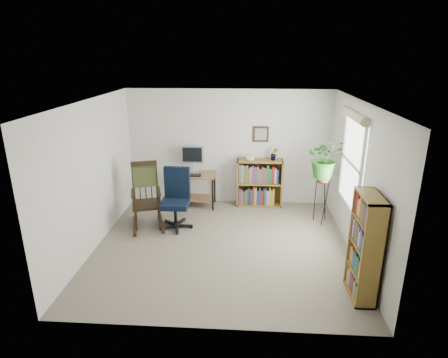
# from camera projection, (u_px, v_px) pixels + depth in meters

# --- Properties ---
(floor) EXTENTS (4.20, 4.00, 0.00)m
(floor) POSITION_uv_depth(u_px,v_px,m) (222.00, 246.00, 6.29)
(floor) COLOR gray
(floor) RESTS_ON ground
(ceiling) EXTENTS (4.20, 4.00, 0.00)m
(ceiling) POSITION_uv_depth(u_px,v_px,m) (222.00, 101.00, 5.52)
(ceiling) COLOR white
(ceiling) RESTS_ON ground
(wall_back) EXTENTS (4.20, 0.00, 2.40)m
(wall_back) POSITION_uv_depth(u_px,v_px,m) (229.00, 148.00, 7.80)
(wall_back) COLOR silver
(wall_back) RESTS_ON ground
(wall_front) EXTENTS (4.20, 0.00, 2.40)m
(wall_front) POSITION_uv_depth(u_px,v_px,m) (210.00, 237.00, 4.02)
(wall_front) COLOR silver
(wall_front) RESTS_ON ground
(wall_left) EXTENTS (0.00, 4.00, 2.40)m
(wall_left) POSITION_uv_depth(u_px,v_px,m) (93.00, 175.00, 6.04)
(wall_left) COLOR silver
(wall_left) RESTS_ON ground
(wall_right) EXTENTS (0.00, 4.00, 2.40)m
(wall_right) POSITION_uv_depth(u_px,v_px,m) (358.00, 181.00, 5.78)
(wall_right) COLOR silver
(wall_right) RESTS_ON ground
(window) EXTENTS (0.12, 1.20, 1.50)m
(window) POSITION_uv_depth(u_px,v_px,m) (352.00, 163.00, 6.00)
(window) COLOR white
(window) RESTS_ON wall_right
(desk) EXTENTS (0.98, 0.54, 0.70)m
(desk) POSITION_uv_depth(u_px,v_px,m) (192.00, 190.00, 7.83)
(desk) COLOR #90643F
(desk) RESTS_ON floor
(monitor) EXTENTS (0.46, 0.16, 0.56)m
(monitor) POSITION_uv_depth(u_px,v_px,m) (193.00, 159.00, 7.76)
(monitor) COLOR #BCBDC1
(monitor) RESTS_ON desk
(keyboard) EXTENTS (0.40, 0.15, 0.02)m
(keyboard) POSITION_uv_depth(u_px,v_px,m) (191.00, 175.00, 7.60)
(keyboard) COLOR black
(keyboard) RESTS_ON desk
(office_chair) EXTENTS (0.65, 0.65, 1.13)m
(office_chair) POSITION_uv_depth(u_px,v_px,m) (175.00, 199.00, 6.76)
(office_chair) COLOR black
(office_chair) RESTS_ON floor
(rocking_chair) EXTENTS (0.92, 1.20, 1.23)m
(rocking_chair) POSITION_uv_depth(u_px,v_px,m) (146.00, 196.00, 6.79)
(rocking_chair) COLOR black
(rocking_chair) RESTS_ON floor
(low_bookshelf) EXTENTS (0.94, 0.31, 0.99)m
(low_bookshelf) POSITION_uv_depth(u_px,v_px,m) (259.00, 183.00, 7.81)
(low_bookshelf) COLOR olive
(low_bookshelf) RESTS_ON floor
(tall_bookshelf) EXTENTS (0.27, 0.63, 1.43)m
(tall_bookshelf) POSITION_uv_depth(u_px,v_px,m) (365.00, 247.00, 4.79)
(tall_bookshelf) COLOR olive
(tall_bookshelf) RESTS_ON floor
(plant_stand) EXTENTS (0.34, 0.34, 0.96)m
(plant_stand) POSITION_uv_depth(u_px,v_px,m) (322.00, 199.00, 7.02)
(plant_stand) COLOR black
(plant_stand) RESTS_ON floor
(spider_plant) EXTENTS (1.69, 1.88, 1.46)m
(spider_plant) POSITION_uv_depth(u_px,v_px,m) (327.00, 139.00, 6.65)
(spider_plant) COLOR #276824
(spider_plant) RESTS_ON plant_stand
(potted_plant_small) EXTENTS (0.13, 0.24, 0.11)m
(potted_plant_small) POSITION_uv_depth(u_px,v_px,m) (274.00, 158.00, 7.63)
(potted_plant_small) COLOR #276824
(potted_plant_small) RESTS_ON low_bookshelf
(framed_picture) EXTENTS (0.32, 0.04, 0.32)m
(framed_picture) POSITION_uv_depth(u_px,v_px,m) (261.00, 134.00, 7.63)
(framed_picture) COLOR black
(framed_picture) RESTS_ON wall_back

